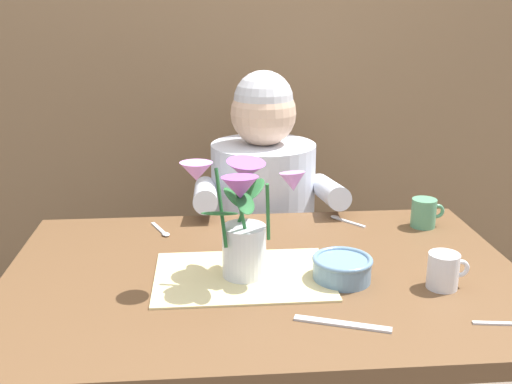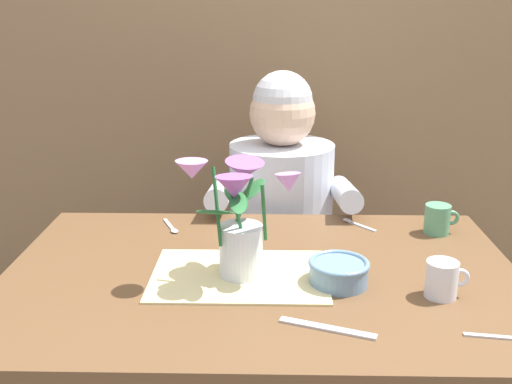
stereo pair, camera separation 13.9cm
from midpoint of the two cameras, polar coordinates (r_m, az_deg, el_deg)
name	(u,v)px [view 2 (the right image)]	position (r m, az deg, el deg)	size (l,w,h in m)	color
wood_panel_backdrop	(266,26)	(2.33, 2.69, 15.36)	(4.00, 0.10, 2.50)	brown
dining_table	(261,310)	(1.46, 3.31, -11.10)	(1.20, 0.80, 0.74)	brown
seated_person	(281,242)	(2.05, 4.30, -4.77)	(0.45, 0.47, 1.14)	#4C4C56
striped_placemat	(239,275)	(1.39, 1.32, -7.91)	(0.40, 0.28, 0.01)	beige
flower_vase	(239,218)	(1.33, 1.36, -2.54)	(0.29, 0.21, 0.28)	silver
ceramic_bowl	(339,272)	(1.37, 10.73, -7.44)	(0.14, 0.14, 0.06)	#6689A8
dinner_knife	(327,328)	(1.20, 10.13, -12.61)	(0.19, 0.02, 0.01)	silver
ceramic_mug	(442,279)	(1.37, 20.02, -7.80)	(0.09, 0.07, 0.08)	silver
coffee_cup	(438,219)	(1.72, 19.03, -2.47)	(0.09, 0.07, 0.08)	#569970
spoon_0	(172,228)	(1.67, -5.58, -3.45)	(0.06, 0.11, 0.01)	silver
spoon_1	(354,223)	(1.74, 11.52, -2.92)	(0.09, 0.10, 0.01)	silver
spoon_2	(507,337)	(1.27, 25.65, -12.34)	(0.12, 0.03, 0.01)	silver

